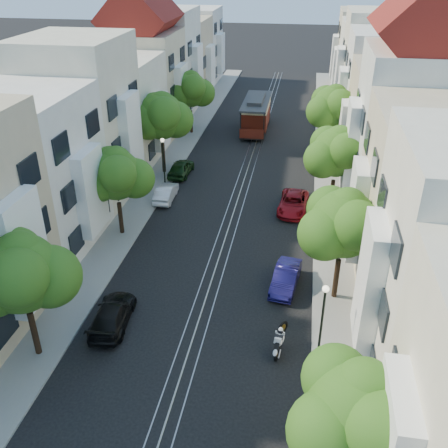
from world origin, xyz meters
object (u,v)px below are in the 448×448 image
at_px(tree_e_c, 337,154).
at_px(sportbike_rider, 279,339).
at_px(tree_w_a, 22,275).
at_px(lamp_east, 323,311).
at_px(lamp_west, 163,155).
at_px(parked_car_e_mid, 286,278).
at_px(parked_car_e_far, 293,203).
at_px(parked_car_w_far, 181,168).
at_px(tree_e_d, 334,108).
at_px(tree_w_b, 117,176).
at_px(tree_w_c, 162,117).
at_px(cable_car, 256,112).
at_px(parked_car_w_mid, 166,193).
at_px(tree_e_a, 360,414).
at_px(tree_w_d, 191,91).
at_px(tree_e_b, 344,225).
at_px(parked_car_w_near, 112,315).

distance_m(tree_e_c, sportbike_rider, 16.56).
distance_m(tree_w_a, lamp_east, 13.72).
bearing_deg(lamp_west, tree_w_a, -92.40).
height_order(parked_car_e_mid, parked_car_e_far, parked_car_e_mid).
distance_m(lamp_west, parked_car_w_far, 3.58).
height_order(tree_e_d, tree_w_a, tree_e_d).
distance_m(tree_w_b, parked_car_w_far, 11.52).
xyz_separation_m(tree_w_a, sportbike_rider, (11.54, 2.15, -3.96)).
bearing_deg(parked_car_e_mid, lamp_east, -63.92).
xyz_separation_m(tree_w_b, parked_car_e_mid, (11.54, -4.38, -3.77)).
bearing_deg(sportbike_rider, parked_car_e_mid, 99.09).
distance_m(tree_w_c, lamp_west, 3.81).
relative_size(lamp_west, parked_car_w_far, 1.04).
xyz_separation_m(lamp_west, cable_car, (5.80, 16.28, -0.89)).
xyz_separation_m(cable_car, parked_car_w_mid, (-5.10, -18.51, -1.35)).
height_order(lamp_west, parked_car_w_far, lamp_west).
bearing_deg(cable_car, tree_e_a, -79.64).
xyz_separation_m(tree_w_a, parked_car_w_mid, (1.54, 17.79, -4.12)).
bearing_deg(tree_e_d, lamp_west, -146.50).
height_order(tree_e_d, parked_car_w_mid, tree_e_d).
xyz_separation_m(tree_e_a, parked_car_w_mid, (-12.86, 22.79, -3.79)).
bearing_deg(parked_car_e_mid, lamp_west, 138.08).
distance_m(lamp_west, sportbike_rider, 20.94).
bearing_deg(tree_e_d, parked_car_w_mid, -138.93).
distance_m(lamp_west, parked_car_w_mid, 3.24).
relative_size(tree_w_b, parked_car_w_far, 1.57).
bearing_deg(parked_car_e_mid, tree_e_c, 81.91).
relative_size(tree_w_c, parked_car_w_far, 1.77).
bearing_deg(tree_w_c, parked_car_w_mid, -73.53).
distance_m(tree_w_d, lamp_west, 14.11).
distance_m(tree_e_c, tree_w_b, 15.60).
bearing_deg(tree_w_c, lamp_east, -57.35).
relative_size(tree_w_b, cable_car, 0.73).
bearing_deg(parked_car_e_mid, tree_w_c, 134.18).
bearing_deg(tree_e_c, tree_w_c, 160.85).
bearing_deg(tree_e_c, tree_e_b, -90.00).
xyz_separation_m(lamp_east, cable_car, (-6.80, 34.28, -0.89)).
distance_m(tree_w_d, parked_car_w_near, 31.62).
relative_size(tree_w_c, parked_car_w_mid, 1.92).
xyz_separation_m(cable_car, parked_car_e_far, (4.90, -18.78, -1.33)).
height_order(tree_w_a, lamp_west, tree_w_a).
bearing_deg(tree_w_d, tree_e_c, -48.01).
relative_size(tree_e_a, tree_w_d, 0.96).
height_order(tree_e_a, tree_e_c, tree_e_c).
bearing_deg(tree_e_d, parked_car_w_far, -154.23).
height_order(sportbike_rider, cable_car, cable_car).
height_order(tree_e_b, tree_w_c, tree_w_c).
bearing_deg(tree_w_b, tree_w_d, 90.00).
distance_m(tree_e_a, parked_car_e_far, 23.01).
xyz_separation_m(parked_car_e_far, parked_car_w_near, (-8.80, -14.77, 0.01)).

